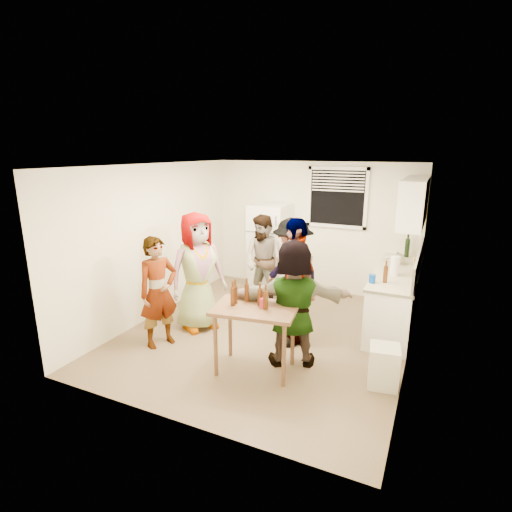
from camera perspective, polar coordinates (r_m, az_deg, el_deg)
The scene contains 23 objects.
room at distance 6.19m, azimuth 1.50°, elevation -11.00°, with size 4.00×4.50×2.50m, color white, non-canonical shape.
window at distance 7.57m, azimuth 11.52°, elevation 8.16°, with size 1.12×0.10×1.06m, color white, non-canonical shape.
refrigerator at distance 7.81m, azimuth 1.98°, elevation 1.19°, with size 0.70×0.70×1.70m, color white.
counter_lower at distance 6.68m, azimuth 19.20°, elevation -5.84°, with size 0.60×2.20×0.86m, color white.
countertop at distance 6.54m, azimuth 19.53°, elevation -2.15°, with size 0.64×2.22×0.04m, color beige.
backsplash at distance 6.47m, azimuth 22.19°, elevation -0.73°, with size 0.03×2.20×0.36m, color beige.
upper_cabinets at distance 6.52m, azimuth 21.68°, elevation 7.24°, with size 0.34×1.60×0.70m, color white.
kettle at distance 6.90m, azimuth 19.46°, elevation -1.11°, with size 0.25×0.21×0.21m, color silver, non-canonical shape.
paper_towel at distance 6.29m, azimuth 19.12°, elevation -2.60°, with size 0.13×0.13×0.29m, color white.
wine_bottle at distance 7.42m, azimuth 20.67°, elevation -0.12°, with size 0.08×0.08×0.32m, color black.
beer_bottle_counter at distance 5.90m, azimuth 17.91°, elevation -3.61°, with size 0.06×0.06×0.24m, color #47230C.
blue_cup at distance 5.84m, azimuth 16.24°, elevation -3.70°, with size 0.09×0.09×0.12m, color #0841AC.
picture_frame at distance 6.78m, azimuth 21.70°, elevation -0.90°, with size 0.02×0.19×0.16m, color #DFC45A.
trash_bin at distance 5.07m, azimuth 17.78°, elevation -14.78°, with size 0.34×0.34×0.50m, color beige.
serving_table at distance 5.28m, azimuth -0.13°, elevation -15.90°, with size 1.01×0.67×0.85m, color brown, non-canonical shape.
beer_bottle_table at distance 4.94m, azimuth 0.55°, elevation -7.12°, with size 0.06×0.06×0.22m, color #47230C.
red_cup at distance 4.90m, azimuth 1.00°, elevation -7.31°, with size 0.08×0.08×0.11m, color #B9233D.
guest_grey at distance 6.46m, azimuth -8.05°, elevation -9.98°, with size 0.89×1.83×0.58m, color gray.
guest_stripe at distance 6.04m, azimuth -13.30°, elevation -12.09°, with size 0.58×1.58×0.38m, color #141933.
guest_back_left at distance 7.30m, azimuth 1.14°, elevation -6.81°, with size 0.79×1.62×0.61m, color brown.
guest_back_right at distance 6.62m, azimuth 5.03°, elevation -9.25°, with size 1.10×1.70×0.63m, color #39383D.
guest_black at distance 6.02m, azimuth 5.41°, elevation -11.83°, with size 1.07×1.82×0.44m, color black.
guest_orange at distance 5.45m, azimuth 5.14°, elevation -14.86°, with size 1.54×1.66×0.49m, color #BD6C3F.
Camera 1 is at (2.19, -5.11, 2.70)m, focal length 28.00 mm.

